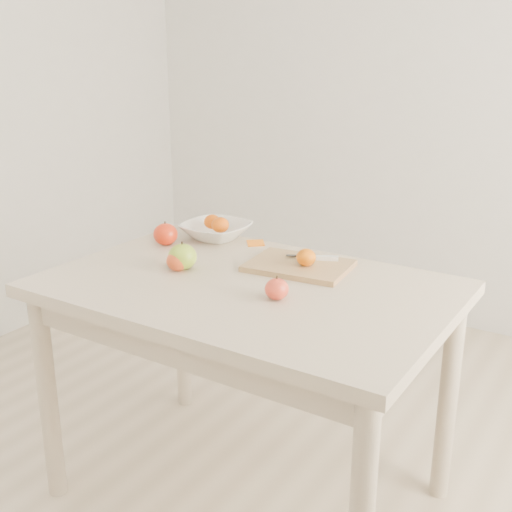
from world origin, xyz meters
The scene contains 14 objects.
ground centered at (0.00, 0.00, 0.00)m, with size 3.50×3.50×0.00m, color #C6B293.
table centered at (0.00, 0.00, 0.65)m, with size 1.20×0.80×0.75m.
cutting_board centered at (0.07, 0.20, 0.76)m, with size 0.31×0.23×0.02m, color tan.
board_tangerine centered at (0.10, 0.19, 0.80)m, with size 0.06×0.06×0.05m, color orange.
fruit_bowl centered at (-0.35, 0.33, 0.78)m, with size 0.24×0.24×0.06m, color white.
bowl_tangerine_near centered at (-0.38, 0.34, 0.81)m, with size 0.06×0.06×0.05m, color #CD5207.
bowl_tangerine_far centered at (-0.32, 0.31, 0.81)m, with size 0.06×0.06×0.06m, color #D26007.
orange_peel_a centered at (-0.19, 0.34, 0.75)m, with size 0.06×0.04×0.00m, color orange.
orange_peel_b centered at (-0.09, 0.28, 0.75)m, with size 0.04×0.04×0.00m, color #D6610F.
paring_knife centered at (0.12, 0.27, 0.78)m, with size 0.16×0.08×0.01m.
apple_green centered at (-0.24, -0.01, 0.79)m, with size 0.09×0.09×0.08m, color #72A115.
apple_red_a centered at (-0.46, 0.17, 0.79)m, with size 0.09×0.09×0.08m, color #9D1009.
apple_red_e centered at (0.14, -0.07, 0.78)m, with size 0.07×0.07×0.06m, color #A30F16.
apple_red_b centered at (-0.24, -0.03, 0.78)m, with size 0.07×0.07×0.06m, color maroon.
Camera 1 is at (0.99, -1.50, 1.42)m, focal length 45.00 mm.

